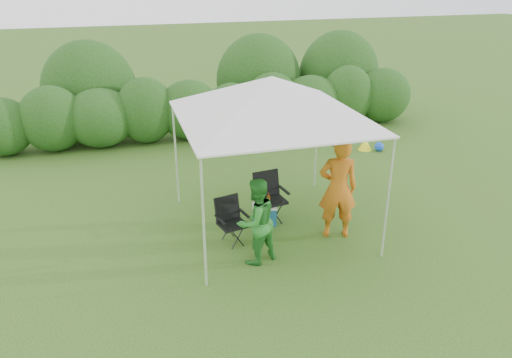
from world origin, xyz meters
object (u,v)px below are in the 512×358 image
object	(u,v)px
canopy	(272,98)
chair_right	(269,193)
man	(338,188)
cooler	(265,214)
woman	(256,221)
chair_left	(230,217)

from	to	relation	value
canopy	chair_right	bearing A→B (deg)	76.11
chair_right	man	distance (m)	1.41
man	cooler	world-z (taller)	man
chair_right	woman	bearing A→B (deg)	-123.64
chair_right	man	xyz separation A→B (m)	(0.95, -0.96, 0.41)
woman	cooler	size ratio (longest dim) A/B	2.86
chair_right	chair_left	distance (m)	1.11
canopy	chair_left	world-z (taller)	canopy
man	woman	distance (m)	1.68
chair_right	chair_left	xyz separation A→B (m)	(-0.91, -0.63, -0.06)
chair_left	cooler	xyz separation A→B (m)	(0.76, 0.45, -0.28)
chair_left	woman	bearing A→B (deg)	-84.32
canopy	woman	xyz separation A→B (m)	(-0.57, -1.05, -1.73)
canopy	woman	size ratio (longest dim) A/B	2.11
chair_right	man	size ratio (longest dim) A/B	0.50
canopy	woman	distance (m)	2.10
chair_right	cooler	size ratio (longest dim) A/B	1.82
canopy	woman	bearing A→B (deg)	-118.68
chair_left	man	distance (m)	1.95
chair_left	cooler	bearing A→B (deg)	17.28
chair_right	woman	distance (m)	1.54
canopy	cooler	xyz separation A→B (m)	(-0.07, 0.14, -2.27)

